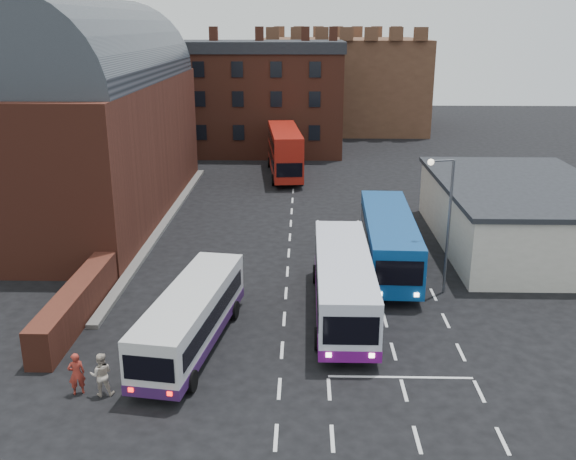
{
  "coord_description": "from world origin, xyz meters",
  "views": [
    {
      "loc": [
        0.91,
        -26.56,
        14.01
      ],
      "look_at": [
        0.0,
        10.0,
        2.2
      ],
      "focal_mm": 40.0,
      "sensor_mm": 36.0,
      "label": 1
    }
  ],
  "objects_px": {
    "bus_white_outbound": "(191,314)",
    "bus_white_inbound": "(343,280)",
    "bus_red_double": "(285,151)",
    "pedestrian_beige": "(101,374)",
    "bus_blue": "(389,238)",
    "street_lamp": "(445,214)",
    "pedestrian_red": "(76,374)"
  },
  "relations": [
    {
      "from": "bus_red_double",
      "to": "pedestrian_beige",
      "type": "height_order",
      "value": "bus_red_double"
    },
    {
      "from": "bus_white_inbound",
      "to": "pedestrian_red",
      "type": "relative_size",
      "value": 6.5
    },
    {
      "from": "bus_white_inbound",
      "to": "bus_blue",
      "type": "xyz_separation_m",
      "value": [
        3.05,
        6.46,
        0.07
      ]
    },
    {
      "from": "bus_white_inbound",
      "to": "pedestrian_red",
      "type": "height_order",
      "value": "bus_white_inbound"
    },
    {
      "from": "bus_blue",
      "to": "bus_red_double",
      "type": "xyz_separation_m",
      "value": [
        -6.87,
        24.17,
        0.49
      ]
    },
    {
      "from": "pedestrian_beige",
      "to": "bus_white_inbound",
      "type": "bearing_deg",
      "value": -152.85
    },
    {
      "from": "bus_blue",
      "to": "bus_red_double",
      "type": "distance_m",
      "value": 25.13
    },
    {
      "from": "bus_red_double",
      "to": "pedestrian_beige",
      "type": "xyz_separation_m",
      "value": [
        -6.07,
        -38.24,
        -1.51
      ]
    },
    {
      "from": "street_lamp",
      "to": "bus_blue",
      "type": "bearing_deg",
      "value": 123.22
    },
    {
      "from": "bus_white_outbound",
      "to": "pedestrian_beige",
      "type": "bearing_deg",
      "value": -117.3
    },
    {
      "from": "street_lamp",
      "to": "pedestrian_beige",
      "type": "distance_m",
      "value": 18.88
    },
    {
      "from": "bus_white_outbound",
      "to": "bus_white_inbound",
      "type": "bearing_deg",
      "value": 35.93
    },
    {
      "from": "bus_red_double",
      "to": "street_lamp",
      "type": "relative_size",
      "value": 1.55
    },
    {
      "from": "street_lamp",
      "to": "bus_white_outbound",
      "type": "bearing_deg",
      "value": -152.57
    },
    {
      "from": "bus_red_double",
      "to": "pedestrian_beige",
      "type": "bearing_deg",
      "value": 75.24
    },
    {
      "from": "bus_white_inbound",
      "to": "street_lamp",
      "type": "relative_size",
      "value": 1.55
    },
    {
      "from": "bus_red_double",
      "to": "pedestrian_beige",
      "type": "relative_size",
      "value": 6.41
    },
    {
      "from": "bus_red_double",
      "to": "street_lamp",
      "type": "distance_m",
      "value": 29.37
    },
    {
      "from": "street_lamp",
      "to": "pedestrian_red",
      "type": "relative_size",
      "value": 4.2
    },
    {
      "from": "bus_blue",
      "to": "bus_red_double",
      "type": "bearing_deg",
      "value": -72.02
    },
    {
      "from": "street_lamp",
      "to": "pedestrian_red",
      "type": "distance_m",
      "value": 19.68
    },
    {
      "from": "bus_white_inbound",
      "to": "bus_red_double",
      "type": "bearing_deg",
      "value": -82.65
    },
    {
      "from": "bus_blue",
      "to": "bus_white_inbound",
      "type": "bearing_deg",
      "value": 66.85
    },
    {
      "from": "bus_blue",
      "to": "street_lamp",
      "type": "bearing_deg",
      "value": 125.33
    },
    {
      "from": "pedestrian_red",
      "to": "pedestrian_beige",
      "type": "height_order",
      "value": "pedestrian_beige"
    },
    {
      "from": "bus_red_double",
      "to": "pedestrian_red",
      "type": "xyz_separation_m",
      "value": [
        -7.07,
        -38.19,
        -1.52
      ]
    },
    {
      "from": "street_lamp",
      "to": "pedestrian_beige",
      "type": "xyz_separation_m",
      "value": [
        -15.31,
        -10.44,
        -3.61
      ]
    },
    {
      "from": "bus_white_outbound",
      "to": "street_lamp",
      "type": "distance_m",
      "value": 14.28
    },
    {
      "from": "bus_blue",
      "to": "street_lamp",
      "type": "relative_size",
      "value": 1.61
    },
    {
      "from": "street_lamp",
      "to": "pedestrian_red",
      "type": "bearing_deg",
      "value": -147.5
    },
    {
      "from": "bus_white_outbound",
      "to": "bus_white_inbound",
      "type": "xyz_separation_m",
      "value": [
        6.99,
        3.61,
        0.25
      ]
    },
    {
      "from": "bus_white_inbound",
      "to": "bus_blue",
      "type": "distance_m",
      "value": 7.14
    }
  ]
}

